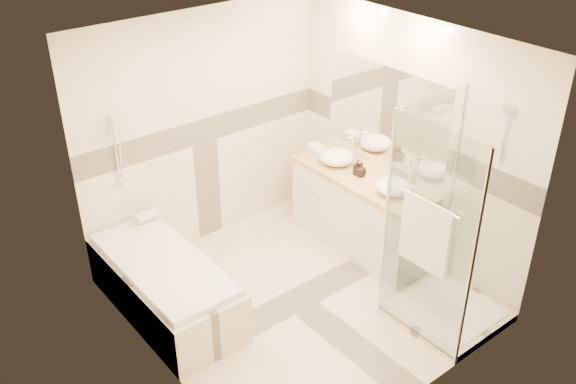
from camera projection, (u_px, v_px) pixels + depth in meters
room at (301, 183)px, 5.57m from camera, size 2.82×3.02×2.52m
bathtub at (165, 283)px, 5.88m from camera, size 0.75×1.70×0.56m
vanity at (361, 211)px, 6.75m from camera, size 0.58×1.62×0.85m
shower_enclosure at (438, 273)px, 5.70m from camera, size 0.96×0.93×2.04m
vessel_sink_near at (337, 157)px, 6.75m from camera, size 0.38×0.38×0.15m
vessel_sink_far at (393, 186)px, 6.21m from camera, size 0.35×0.35×0.14m
faucet_near at (352, 145)px, 6.83m from camera, size 0.11×0.03×0.26m
faucet_far at (409, 172)px, 6.28m from camera, size 0.11×0.03×0.28m
amenity_bottle_a at (358, 167)px, 6.54m from camera, size 0.09×0.10×0.16m
amenity_bottle_b at (361, 169)px, 6.51m from camera, size 0.14×0.14×0.15m
folded_towels at (318, 150)px, 6.98m from camera, size 0.19×0.27×0.08m
rolled_towel at (147, 216)px, 6.32m from camera, size 0.23×0.11×0.11m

